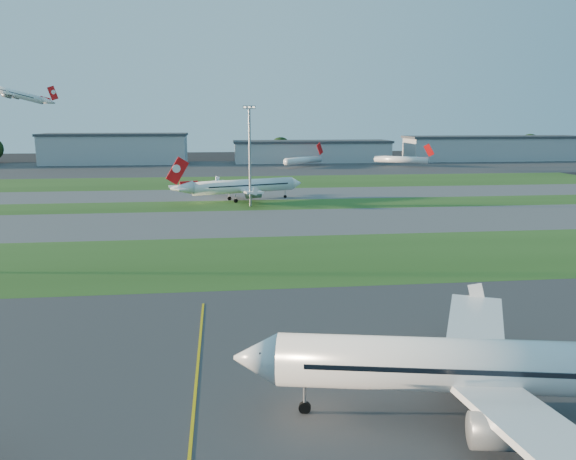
{
  "coord_description": "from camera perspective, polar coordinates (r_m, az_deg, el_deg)",
  "views": [
    {
      "loc": [
        7.6,
        -37.26,
        22.7
      ],
      "look_at": [
        16.89,
        40.71,
        7.0
      ],
      "focal_mm": 35.0,
      "sensor_mm": 36.0,
      "label": 1
    }
  ],
  "objects": [
    {
      "name": "ground",
      "position": [
        44.28,
        -16.7,
        -20.05
      ],
      "size": [
        700.0,
        700.0,
        0.0
      ],
      "primitive_type": "plane",
      "color": "black",
      "rests_on": "ground"
    },
    {
      "name": "apron_near",
      "position": [
        44.28,
        -16.7,
        -20.04
      ],
      "size": [
        300.0,
        70.0,
        0.01
      ],
      "primitive_type": "cube",
      "color": "#333335",
      "rests_on": "ground"
    },
    {
      "name": "grass_strip_a",
      "position": [
        92.41,
        -11.31,
        -3.13
      ],
      "size": [
        300.0,
        34.0,
        0.01
      ],
      "primitive_type": "cube",
      "color": "#244717",
      "rests_on": "ground"
    },
    {
      "name": "taxiway_a",
      "position": [
        124.58,
        -10.17,
        0.63
      ],
      "size": [
        300.0,
        32.0,
        0.01
      ],
      "primitive_type": "cube",
      "color": "#515154",
      "rests_on": "ground"
    },
    {
      "name": "grass_strip_b",
      "position": [
        149.19,
        -9.64,
        2.4
      ],
      "size": [
        300.0,
        18.0,
        0.01
      ],
      "primitive_type": "cube",
      "color": "#244717",
      "rests_on": "ground"
    },
    {
      "name": "taxiway_b",
      "position": [
        170.94,
        -9.3,
        3.53
      ],
      "size": [
        300.0,
        26.0,
        0.01
      ],
      "primitive_type": "cube",
      "color": "#515154",
      "rests_on": "ground"
    },
    {
      "name": "grass_strip_c",
      "position": [
        203.67,
        -8.92,
        4.77
      ],
      "size": [
        300.0,
        40.0,
        0.01
      ],
      "primitive_type": "cube",
      "color": "#244717",
      "rests_on": "ground"
    },
    {
      "name": "apron_far",
      "position": [
        263.35,
        -8.47,
        6.24
      ],
      "size": [
        400.0,
        80.0,
        0.01
      ],
      "primitive_type": "cube",
      "color": "#333335",
      "rests_on": "ground"
    },
    {
      "name": "yellow_line",
      "position": [
        43.7,
        -9.81,
        -20.16
      ],
      "size": [
        0.25,
        60.0,
        0.02
      ],
      "primitive_type": "cube",
      "color": "gold",
      "rests_on": "ground"
    },
    {
      "name": "airliner_parked",
      "position": [
        45.87,
        20.23,
        -13.02
      ],
      "size": [
        39.22,
        32.95,
        12.36
      ],
      "rotation": [
        0.0,
        0.0,
        -0.2
      ],
      "color": "white",
      "rests_on": "ground"
    },
    {
      "name": "airliner_taxiing",
      "position": [
        156.81,
        -4.62,
        4.42
      ],
      "size": [
        35.15,
        29.69,
        11.4
      ],
      "rotation": [
        0.0,
        0.0,
        3.47
      ],
      "color": "white",
      "rests_on": "ground"
    },
    {
      "name": "airliner_departing",
      "position": [
        272.36,
        -26.13,
        12.36
      ],
      "size": [
        31.19,
        26.5,
        9.74
      ],
      "rotation": [
        0.0,
        0.0,
        -0.0
      ],
      "color": "white"
    },
    {
      "name": "mini_jet_near",
      "position": [
        266.27,
        1.6,
        7.12
      ],
      "size": [
        21.82,
        21.07,
        9.48
      ],
      "rotation": [
        0.0,
        0.0,
        0.77
      ],
      "color": "white",
      "rests_on": "ground"
    },
    {
      "name": "mini_jet_far",
      "position": [
        275.35,
        11.46,
        7.04
      ],
      "size": [
        24.96,
        16.99,
        9.48
      ],
      "rotation": [
        0.0,
        0.0,
        -0.57
      ],
      "color": "white",
      "rests_on": "ground"
    },
    {
      "name": "light_mast_centre",
      "position": [
        145.66,
        -3.91,
        8.18
      ],
      "size": [
        3.2,
        0.7,
        25.8
      ],
      "color": "gray",
      "rests_on": "ground"
    },
    {
      "name": "hangar_west",
      "position": [
        297.33,
        -17.14,
        7.91
      ],
      "size": [
        71.4,
        23.0,
        15.2
      ],
      "color": "gray",
      "rests_on": "ground"
    },
    {
      "name": "hangar_east",
      "position": [
        296.57,
        2.44,
        8.0
      ],
      "size": [
        81.6,
        23.0,
        11.2
      ],
      "color": "gray",
      "rests_on": "ground"
    },
    {
      "name": "hangar_far_east",
      "position": [
        327.72,
        20.14,
        7.81
      ],
      "size": [
        96.9,
        23.0,
        13.2
      ],
      "color": "gray",
      "rests_on": "ground"
    },
    {
      "name": "tree_mid_west",
      "position": [
        304.98,
        -12.09,
        7.89
      ],
      "size": [
        9.9,
        9.9,
        10.8
      ],
      "color": "black",
      "rests_on": "ground"
    },
    {
      "name": "tree_mid_east",
      "position": [
        308.37,
        -0.76,
        8.35
      ],
      "size": [
        11.55,
        11.55,
        12.6
      ],
      "color": "black",
      "rests_on": "ground"
    },
    {
      "name": "tree_east",
      "position": [
        323.08,
        12.76,
        8.1
      ],
      "size": [
        10.45,
        10.45,
        11.4
      ],
      "color": "black",
      "rests_on": "ground"
    },
    {
      "name": "tree_far_east",
      "position": [
        355.98,
        23.34,
        7.94
      ],
      "size": [
        12.65,
        12.65,
        13.8
      ],
      "color": "black",
      "rests_on": "ground"
    }
  ]
}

